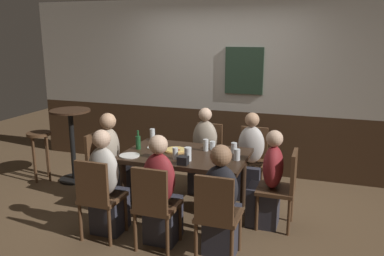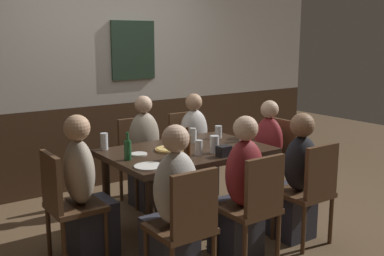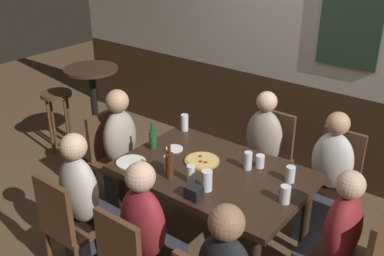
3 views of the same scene
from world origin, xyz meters
TOP-DOWN VIEW (x-y plane):
  - ground_plane at (0.00, 0.00)m, footprint 12.00×12.00m
  - wall_back at (0.00, 1.65)m, footprint 6.40×0.13m
  - dining_table at (0.00, 0.00)m, footprint 1.43×0.94m
  - chair_left_near at (-0.63, -0.89)m, footprint 0.40×0.40m
  - chair_mid_near at (0.00, -0.89)m, footprint 0.40×0.40m
  - chair_mid_far at (0.00, 0.89)m, footprint 0.40×0.40m
  - chair_right_near at (0.63, -0.89)m, footprint 0.40×0.40m
  - chair_right_far at (0.63, 0.89)m, footprint 0.40×0.40m
  - chair_head_west at (-1.13, 0.00)m, footprint 0.40×0.40m
  - chair_head_east at (1.13, 0.00)m, footprint 0.40×0.40m
  - person_left_near at (-0.63, -0.72)m, footprint 0.34×0.37m
  - person_mid_near at (0.00, -0.72)m, footprint 0.34×0.37m
  - person_mid_far at (-0.00, 0.72)m, footprint 0.34×0.37m
  - person_right_near at (0.63, -0.72)m, footprint 0.34×0.37m
  - person_right_far at (0.63, 0.72)m, footprint 0.34×0.37m
  - person_head_west at (-0.97, 0.00)m, footprint 0.37×0.34m
  - person_head_east at (0.96, 0.00)m, footprint 0.37×0.34m
  - pizza at (-0.14, 0.05)m, footprint 0.27×0.27m
  - pint_glass_amber at (0.62, -0.05)m, footprint 0.07×0.07m
  - tumbler_water at (0.53, 0.21)m, footprint 0.07×0.07m
  - beer_glass_tall at (0.12, -0.25)m, footprint 0.08×0.08m
  - highball_clear at (0.19, 0.18)m, footprint 0.06×0.06m
  - pint_glass_pale at (0.25, 0.26)m, footprint 0.07×0.07m
  - tumbler_short at (-0.27, -0.21)m, footprint 0.06×0.06m
  - beer_glass_half at (-0.04, -0.23)m, footprint 0.06×0.06m
  - pint_glass_stout at (-0.61, 0.41)m, footprint 0.07×0.07m
  - beer_bottle_green at (-0.60, -0.02)m, footprint 0.06×0.06m
  - beer_bottle_brown at (-0.19, -0.28)m, footprint 0.06×0.06m
  - plate_white_large at (-0.57, -0.30)m, footprint 0.23×0.23m
  - plate_white_small at (-0.45, 0.07)m, footprint 0.14×0.14m
  - condiment_caddy at (0.11, -0.38)m, footprint 0.11×0.09m
  - side_bar_table at (-1.90, 0.47)m, footprint 0.56×0.56m
  - bar_stool at (-2.35, 0.32)m, footprint 0.34×0.34m

SIDE VIEW (x-z plane):
  - ground_plane at x=0.00m, z-range 0.00..0.00m
  - person_head_east at x=0.96m, z-range -0.09..1.01m
  - person_right_far at x=0.63m, z-range -0.09..1.03m
  - person_right_near at x=0.63m, z-range -0.09..1.03m
  - person_mid_far at x=0.00m, z-range -0.09..1.05m
  - person_mid_near at x=0.00m, z-range -0.09..1.06m
  - person_left_near at x=-0.63m, z-range -0.09..1.06m
  - person_head_west at x=-0.97m, z-range -0.09..1.06m
  - chair_left_near at x=-0.63m, z-range 0.06..0.94m
  - chair_mid_near at x=0.00m, z-range 0.06..0.94m
  - chair_mid_far at x=0.00m, z-range 0.06..0.94m
  - chair_right_near at x=0.63m, z-range 0.06..0.94m
  - chair_right_far at x=0.63m, z-range 0.06..0.94m
  - chair_head_west at x=-1.13m, z-range 0.06..0.94m
  - chair_head_east at x=1.13m, z-range 0.06..0.94m
  - bar_stool at x=-2.35m, z-range 0.20..0.92m
  - side_bar_table at x=-1.90m, z-range 0.09..1.14m
  - dining_table at x=0.00m, z-range 0.28..1.02m
  - plate_white_large at x=-0.57m, z-range 0.74..0.75m
  - plate_white_small at x=-0.45m, z-range 0.74..0.75m
  - pizza at x=-0.14m, z-range 0.74..0.77m
  - pint_glass_pale at x=0.25m, z-range 0.73..0.83m
  - condiment_caddy at x=0.11m, z-range 0.74..0.83m
  - tumbler_water at x=0.53m, z-range 0.73..0.85m
  - tumbler_short at x=-0.27m, z-range 0.73..0.85m
  - pint_glass_amber at x=0.62m, z-range 0.73..0.86m
  - beer_glass_half at x=-0.04m, z-range 0.73..0.86m
  - highball_clear at x=0.19m, z-range 0.73..0.87m
  - beer_glass_tall at x=0.12m, z-range 0.73..0.88m
  - pint_glass_stout at x=-0.61m, z-range 0.73..0.88m
  - beer_bottle_green at x=-0.60m, z-range 0.71..0.94m
  - beer_bottle_brown at x=-0.19m, z-range 0.71..0.98m
  - wall_back at x=0.00m, z-range 0.00..2.60m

